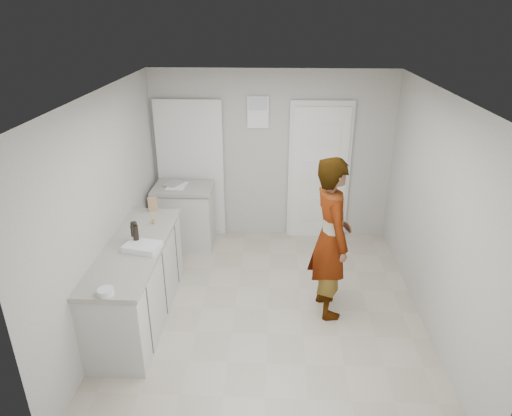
{
  "coord_description": "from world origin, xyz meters",
  "views": [
    {
      "loc": [
        0.05,
        -4.43,
        3.27
      ],
      "look_at": [
        -0.16,
        0.4,
        1.13
      ],
      "focal_mm": 32.0,
      "sensor_mm": 36.0,
      "label": 1
    }
  ],
  "objects_px": {
    "spice_jar": "(154,221)",
    "oil_cruet_a": "(134,232)",
    "cake_mix_box": "(153,204)",
    "person": "(331,238)",
    "egg_bowl": "(106,292)",
    "baking_dish": "(142,247)",
    "oil_cruet_b": "(136,234)"
  },
  "relations": [
    {
      "from": "cake_mix_box",
      "to": "baking_dish",
      "type": "bearing_deg",
      "value": -98.73
    },
    {
      "from": "oil_cruet_a",
      "to": "egg_bowl",
      "type": "bearing_deg",
      "value": -87.85
    },
    {
      "from": "baking_dish",
      "to": "person",
      "type": "bearing_deg",
      "value": 9.15
    },
    {
      "from": "spice_jar",
      "to": "oil_cruet_b",
      "type": "bearing_deg",
      "value": -96.45
    },
    {
      "from": "oil_cruet_b",
      "to": "egg_bowl",
      "type": "distance_m",
      "value": 0.93
    },
    {
      "from": "person",
      "to": "oil_cruet_a",
      "type": "xyz_separation_m",
      "value": [
        -2.14,
        -0.14,
        0.1
      ]
    },
    {
      "from": "person",
      "to": "baking_dish",
      "type": "xyz_separation_m",
      "value": [
        -2.0,
        -0.32,
        0.02
      ]
    },
    {
      "from": "baking_dish",
      "to": "egg_bowl",
      "type": "bearing_deg",
      "value": -97.07
    },
    {
      "from": "cake_mix_box",
      "to": "oil_cruet_b",
      "type": "xyz_separation_m",
      "value": [
        0.05,
        -0.88,
        0.04
      ]
    },
    {
      "from": "oil_cruet_b",
      "to": "oil_cruet_a",
      "type": "bearing_deg",
      "value": 120.41
    },
    {
      "from": "cake_mix_box",
      "to": "spice_jar",
      "type": "bearing_deg",
      "value": -89.93
    },
    {
      "from": "baking_dish",
      "to": "oil_cruet_a",
      "type": "bearing_deg",
      "value": 126.84
    },
    {
      "from": "oil_cruet_a",
      "to": "oil_cruet_b",
      "type": "distance_m",
      "value": 0.11
    },
    {
      "from": "spice_jar",
      "to": "egg_bowl",
      "type": "bearing_deg",
      "value": -92.91
    },
    {
      "from": "person",
      "to": "oil_cruet_b",
      "type": "relative_size",
      "value": 6.66
    },
    {
      "from": "person",
      "to": "egg_bowl",
      "type": "xyz_separation_m",
      "value": [
        -2.11,
        -1.15,
        0.02
      ]
    },
    {
      "from": "baking_dish",
      "to": "egg_bowl",
      "type": "relative_size",
      "value": 2.83
    },
    {
      "from": "oil_cruet_a",
      "to": "egg_bowl",
      "type": "distance_m",
      "value": 1.02
    },
    {
      "from": "oil_cruet_a",
      "to": "egg_bowl",
      "type": "height_order",
      "value": "oil_cruet_a"
    },
    {
      "from": "oil_cruet_b",
      "to": "baking_dish",
      "type": "relative_size",
      "value": 0.68
    },
    {
      "from": "oil_cruet_b",
      "to": "baking_dish",
      "type": "distance_m",
      "value": 0.17
    },
    {
      "from": "spice_jar",
      "to": "oil_cruet_a",
      "type": "distance_m",
      "value": 0.46
    },
    {
      "from": "person",
      "to": "oil_cruet_b",
      "type": "bearing_deg",
      "value": 84.54
    },
    {
      "from": "baking_dish",
      "to": "oil_cruet_b",
      "type": "bearing_deg",
      "value": 131.86
    },
    {
      "from": "spice_jar",
      "to": "oil_cruet_a",
      "type": "relative_size",
      "value": 0.3
    },
    {
      "from": "person",
      "to": "egg_bowl",
      "type": "relative_size",
      "value": 12.9
    },
    {
      "from": "oil_cruet_b",
      "to": "cake_mix_box",
      "type": "bearing_deg",
      "value": 92.97
    },
    {
      "from": "person",
      "to": "cake_mix_box",
      "type": "height_order",
      "value": "person"
    },
    {
      "from": "person",
      "to": "cake_mix_box",
      "type": "distance_m",
      "value": 2.24
    },
    {
      "from": "spice_jar",
      "to": "oil_cruet_a",
      "type": "bearing_deg",
      "value": -104.34
    },
    {
      "from": "oil_cruet_a",
      "to": "baking_dish",
      "type": "height_order",
      "value": "oil_cruet_a"
    },
    {
      "from": "cake_mix_box",
      "to": "person",
      "type": "bearing_deg",
      "value": -33.5
    }
  ]
}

